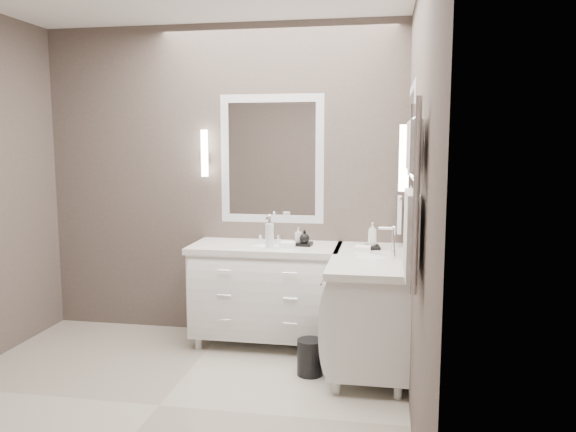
% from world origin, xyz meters
% --- Properties ---
extents(floor, '(3.20, 3.00, 0.01)m').
position_xyz_m(floor, '(0.00, 0.00, -0.01)').
color(floor, beige).
rests_on(floor, ground).
extents(wall_back, '(3.20, 0.01, 2.70)m').
position_xyz_m(wall_back, '(0.00, 1.50, 1.35)').
color(wall_back, '#504540').
rests_on(wall_back, floor).
extents(wall_right, '(0.01, 3.00, 2.70)m').
position_xyz_m(wall_right, '(1.60, 0.00, 1.35)').
color(wall_right, '#504540').
rests_on(wall_right, floor).
extents(vanity_back, '(1.24, 0.59, 0.97)m').
position_xyz_m(vanity_back, '(0.45, 1.23, 0.49)').
color(vanity_back, white).
rests_on(vanity_back, floor).
extents(vanity_right, '(0.59, 1.24, 0.97)m').
position_xyz_m(vanity_right, '(1.33, 0.90, 0.49)').
color(vanity_right, white).
rests_on(vanity_right, floor).
extents(mirror_back, '(0.90, 0.02, 1.10)m').
position_xyz_m(mirror_back, '(0.45, 1.49, 1.55)').
color(mirror_back, white).
rests_on(mirror_back, wall_back).
extents(mirror_right, '(0.02, 0.90, 1.10)m').
position_xyz_m(mirror_right, '(1.59, 0.80, 1.55)').
color(mirror_right, white).
rests_on(mirror_right, wall_right).
extents(sconce_back, '(0.06, 0.06, 0.40)m').
position_xyz_m(sconce_back, '(-0.13, 1.43, 1.59)').
color(sconce_back, white).
rests_on(sconce_back, wall_back).
extents(sconce_right, '(0.06, 0.06, 0.40)m').
position_xyz_m(sconce_right, '(1.53, 0.22, 1.59)').
color(sconce_right, white).
rests_on(sconce_right, wall_right).
extents(towel_bar_corner, '(0.03, 0.22, 0.30)m').
position_xyz_m(towel_bar_corner, '(1.54, 1.36, 1.12)').
color(towel_bar_corner, white).
rests_on(towel_bar_corner, wall_right).
extents(towel_ladder, '(0.06, 0.58, 0.90)m').
position_xyz_m(towel_ladder, '(1.55, -0.40, 1.39)').
color(towel_ladder, white).
rests_on(towel_ladder, wall_right).
extents(waste_bin, '(0.19, 0.19, 0.26)m').
position_xyz_m(waste_bin, '(0.90, 0.65, 0.13)').
color(waste_bin, black).
rests_on(waste_bin, floor).
extents(amenity_tray_back, '(0.18, 0.14, 0.03)m').
position_xyz_m(amenity_tray_back, '(0.75, 1.25, 0.86)').
color(amenity_tray_back, black).
rests_on(amenity_tray_back, vanity_back).
extents(amenity_tray_right, '(0.14, 0.17, 0.02)m').
position_xyz_m(amenity_tray_right, '(1.32, 1.21, 0.86)').
color(amenity_tray_right, black).
rests_on(amenity_tray_right, vanity_right).
extents(water_bottle, '(0.07, 0.07, 0.20)m').
position_xyz_m(water_bottle, '(0.51, 1.09, 0.95)').
color(water_bottle, silver).
rests_on(water_bottle, vanity_back).
extents(soap_bottle_a, '(0.06, 0.06, 0.12)m').
position_xyz_m(soap_bottle_a, '(0.72, 1.27, 0.93)').
color(soap_bottle_a, white).
rests_on(soap_bottle_a, amenity_tray_back).
extents(soap_bottle_b, '(0.10, 0.10, 0.11)m').
position_xyz_m(soap_bottle_b, '(0.78, 1.22, 0.93)').
color(soap_bottle_b, black).
rests_on(soap_bottle_b, amenity_tray_back).
extents(soap_bottle_c, '(0.09, 0.09, 0.19)m').
position_xyz_m(soap_bottle_c, '(1.32, 1.21, 0.97)').
color(soap_bottle_c, white).
rests_on(soap_bottle_c, amenity_tray_right).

